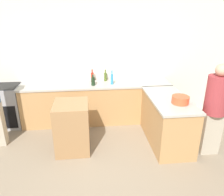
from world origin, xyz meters
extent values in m
plane|color=gray|center=(0.00, 0.00, 0.00)|extent=(14.00, 14.00, 0.00)
cube|color=silver|center=(0.00, 2.37, 1.35)|extent=(8.00, 0.06, 2.70)
cube|color=tan|center=(0.00, 2.03, 0.43)|extent=(3.25, 0.61, 0.87)
cube|color=#ADA89E|center=(0.00, 2.03, 0.89)|extent=(3.28, 0.64, 0.04)
cube|color=tan|center=(1.29, 1.03, 0.43)|extent=(0.66, 1.39, 0.87)
cube|color=#ADA89E|center=(1.29, 1.03, 0.89)|extent=(0.69, 1.42, 0.04)
cube|color=#99999E|center=(-1.96, 2.05, 0.45)|extent=(0.64, 0.59, 0.91)
cube|color=black|center=(-1.96, 1.75, 0.32)|extent=(0.54, 0.01, 0.51)
cube|color=black|center=(-1.96, 2.05, 0.91)|extent=(0.59, 0.54, 0.01)
cube|color=#997047|center=(-0.48, 0.96, 0.45)|extent=(0.60, 0.65, 0.91)
cylinder|color=#DB512D|center=(1.40, 0.78, 0.97)|extent=(0.29, 0.29, 0.13)
cylinder|color=red|center=(-0.08, 2.20, 1.01)|extent=(0.07, 0.07, 0.20)
cylinder|color=red|center=(-0.08, 2.20, 1.15)|extent=(0.03, 0.03, 0.08)
cylinder|color=#475B1E|center=(0.22, 2.22, 1.00)|extent=(0.06, 0.06, 0.19)
cylinder|color=#475B1E|center=(0.22, 2.22, 1.13)|extent=(0.03, 0.03, 0.07)
cylinder|color=#338CBF|center=(0.34, 1.96, 1.02)|extent=(0.06, 0.06, 0.22)
cylinder|color=#338CBF|center=(0.34, 1.96, 1.17)|extent=(0.03, 0.03, 0.09)
cylinder|color=black|center=(-0.07, 1.92, 0.99)|extent=(0.08, 0.08, 0.17)
cylinder|color=black|center=(-0.07, 1.92, 1.11)|extent=(0.04, 0.04, 0.07)
cube|color=#ADA38E|center=(1.94, 0.60, 0.39)|extent=(0.33, 0.20, 0.78)
cylinder|color=#993338|center=(1.94, 0.60, 1.10)|extent=(0.37, 0.37, 0.65)
sphere|color=tan|center=(1.94, 0.60, 1.53)|extent=(0.20, 0.20, 0.20)
camera|label=1|loc=(-0.14, -2.54, 2.39)|focal=35.00mm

